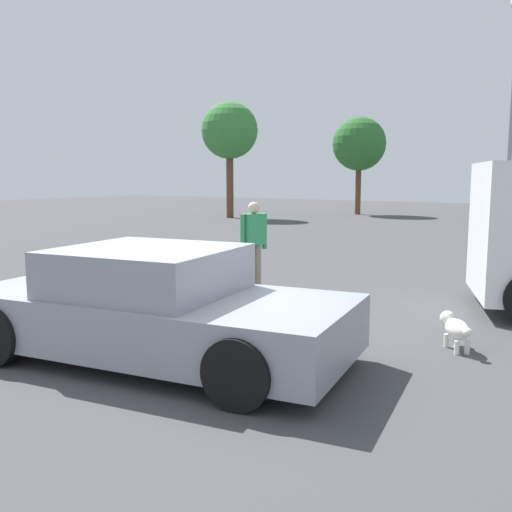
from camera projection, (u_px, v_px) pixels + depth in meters
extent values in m
plane|color=#424244|center=(177.00, 361.00, 6.17)|extent=(80.00, 80.00, 0.00)
cube|color=gray|center=(157.00, 319.00, 6.19)|extent=(4.46, 2.42, 0.57)
cube|color=gray|center=(148.00, 270.00, 6.16)|extent=(2.01, 1.92, 0.49)
cube|color=slate|center=(216.00, 276.00, 5.82)|extent=(0.28, 1.55, 0.41)
cube|color=slate|center=(87.00, 265.00, 6.51)|extent=(0.28, 1.55, 0.41)
cylinder|color=black|center=(307.00, 325.00, 6.41)|extent=(0.66, 0.31, 0.64)
cylinder|color=black|center=(239.00, 373.00, 4.85)|extent=(0.66, 0.31, 0.64)
cylinder|color=black|center=(105.00, 302.00, 7.57)|extent=(0.66, 0.31, 0.64)
ellipsoid|color=white|center=(457.00, 329.00, 6.50)|extent=(0.44, 0.48, 0.22)
sphere|color=white|center=(448.00, 318.00, 6.75)|extent=(0.18, 0.18, 0.18)
sphere|color=white|center=(445.00, 317.00, 6.81)|extent=(0.08, 0.08, 0.08)
cylinder|color=white|center=(446.00, 340.00, 6.65)|extent=(0.06, 0.06, 0.16)
cylinder|color=white|center=(456.00, 340.00, 6.66)|extent=(0.06, 0.06, 0.16)
cylinder|color=white|center=(457.00, 348.00, 6.38)|extent=(0.06, 0.06, 0.16)
cylinder|color=white|center=(467.00, 347.00, 6.39)|extent=(0.06, 0.06, 0.16)
sphere|color=white|center=(468.00, 332.00, 6.24)|extent=(0.10, 0.10, 0.10)
cube|color=slate|center=(482.00, 200.00, 8.38)|extent=(0.61, 1.61, 0.79)
cylinder|color=black|center=(505.00, 275.00, 9.33)|extent=(0.80, 0.49, 0.76)
cylinder|color=gray|center=(250.00, 266.00, 10.20)|extent=(0.13, 0.13, 0.78)
cylinder|color=gray|center=(258.00, 265.00, 10.30)|extent=(0.13, 0.13, 0.78)
cube|color=#339959|center=(254.00, 229.00, 10.16)|extent=(0.37, 0.46, 0.55)
cylinder|color=#339959|center=(243.00, 233.00, 10.02)|extent=(0.09, 0.09, 0.65)
cylinder|color=#339959|center=(264.00, 231.00, 10.30)|extent=(0.09, 0.09, 0.65)
sphere|color=beige|center=(254.00, 208.00, 10.10)|extent=(0.21, 0.21, 0.21)
cylinder|color=gray|center=(511.00, 128.00, 17.01)|extent=(0.14, 0.14, 6.85)
cylinder|color=brown|center=(230.00, 185.00, 27.42)|extent=(0.34, 0.34, 3.15)
sphere|color=#387F38|center=(230.00, 130.00, 27.07)|extent=(2.69, 2.69, 2.69)
cylinder|color=brown|center=(358.00, 189.00, 29.89)|extent=(0.29, 0.29, 2.63)
sphere|color=#2D6B2D|center=(359.00, 144.00, 29.56)|extent=(2.77, 2.77, 2.77)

